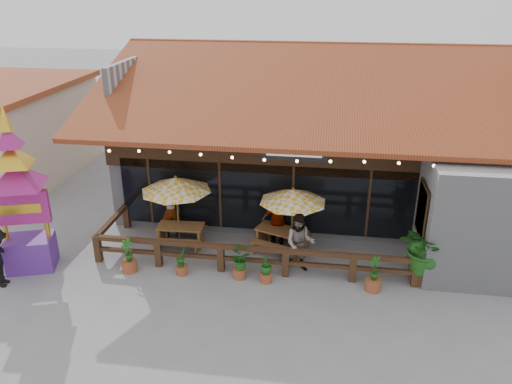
% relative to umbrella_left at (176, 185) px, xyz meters
% --- Properties ---
extents(ground, '(100.00, 100.00, 0.00)m').
position_rel_umbrella_left_xyz_m(ground, '(4.27, -0.99, -2.17)').
color(ground, gray).
rests_on(ground, ground).
extents(restaurant_building, '(15.50, 14.73, 6.09)m').
position_rel_umbrella_left_xyz_m(restaurant_building, '(4.53, 5.62, 0.03)').
color(restaurant_building, '#A6A6AB').
rests_on(restaurant_building, ground).
extents(patio_railing, '(10.00, 2.60, 0.92)m').
position_rel_umbrella_left_xyz_m(patio_railing, '(2.01, -1.26, -1.56)').
color(patio_railing, '#452C18').
rests_on(patio_railing, ground).
extents(umbrella_left, '(2.35, 2.35, 2.49)m').
position_rel_umbrella_left_xyz_m(umbrella_left, '(0.00, 0.00, 0.00)').
color(umbrella_left, brown).
rests_on(umbrella_left, ground).
extents(umbrella_right, '(2.82, 2.82, 2.32)m').
position_rel_umbrella_left_xyz_m(umbrella_right, '(3.83, -0.03, -0.15)').
color(umbrella_right, brown).
rests_on(umbrella_right, ground).
extents(picnic_table_left, '(1.60, 1.40, 0.74)m').
position_rel_umbrella_left_xyz_m(picnic_table_left, '(0.09, -0.10, -1.67)').
color(picnic_table_left, brown).
rests_on(picnic_table_left, ground).
extents(picnic_table_right, '(2.03, 1.90, 0.79)m').
position_rel_umbrella_left_xyz_m(picnic_table_right, '(3.48, 0.00, -1.64)').
color(picnic_table_right, brown).
rests_on(picnic_table_right, ground).
extents(thai_sign_tower, '(2.60, 2.60, 5.58)m').
position_rel_umbrella_left_xyz_m(thai_sign_tower, '(-4.11, -2.15, 0.78)').
color(thai_sign_tower, '#5A2790').
rests_on(thai_sign_tower, ground).
extents(tropical_plant, '(1.75, 1.83, 1.97)m').
position_rel_umbrella_left_xyz_m(tropical_plant, '(7.73, -1.24, -1.05)').
color(tropical_plant, brown).
rests_on(tropical_plant, ground).
extents(diner_a, '(0.77, 0.62, 1.84)m').
position_rel_umbrella_left_xyz_m(diner_a, '(-0.45, 0.62, -1.25)').
color(diner_a, '#3B2413').
rests_on(diner_a, ground).
extents(diner_b, '(0.93, 0.73, 1.89)m').
position_rel_umbrella_left_xyz_m(diner_b, '(4.15, -1.10, -1.23)').
color(diner_b, '#3B2413').
rests_on(diner_b, ground).
extents(diner_c, '(1.15, 0.62, 1.87)m').
position_rel_umbrella_left_xyz_m(diner_c, '(3.33, 0.40, -1.24)').
color(diner_c, '#3B2413').
rests_on(diner_c, ground).
extents(planter_a, '(0.45, 0.45, 1.11)m').
position_rel_umbrella_left_xyz_m(planter_a, '(-1.03, -1.94, -1.71)').
color(planter_a, brown).
rests_on(planter_a, ground).
extents(planter_b, '(0.37, 0.40, 0.89)m').
position_rel_umbrella_left_xyz_m(planter_b, '(0.62, -1.86, -1.77)').
color(planter_b, brown).
rests_on(planter_b, ground).
extents(planter_c, '(0.77, 0.74, 0.98)m').
position_rel_umbrella_left_xyz_m(planter_c, '(2.40, -1.80, -1.62)').
color(planter_c, brown).
rests_on(planter_c, ground).
extents(planter_d, '(0.46, 0.46, 0.91)m').
position_rel_umbrella_left_xyz_m(planter_d, '(3.22, -1.90, -1.74)').
color(planter_d, brown).
rests_on(planter_d, ground).
extents(planter_e, '(0.46, 0.47, 1.12)m').
position_rel_umbrella_left_xyz_m(planter_e, '(6.34, -1.89, -1.70)').
color(planter_e, brown).
rests_on(planter_e, ground).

